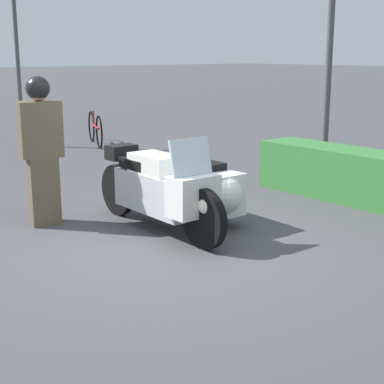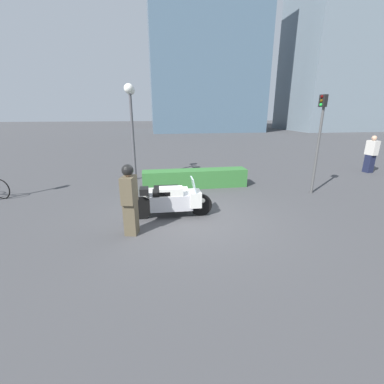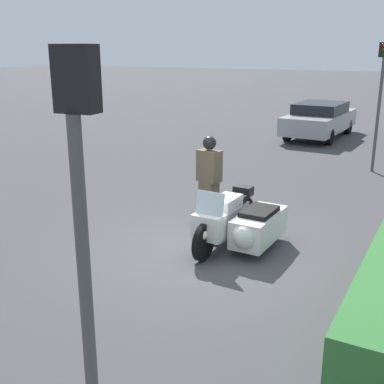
{
  "view_description": "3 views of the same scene",
  "coord_description": "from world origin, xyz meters",
  "views": [
    {
      "loc": [
        4.8,
        -3.69,
        2.03
      ],
      "look_at": [
        -0.14,
        0.37,
        0.51
      ],
      "focal_mm": 55.0,
      "sensor_mm": 36.0,
      "label": 1
    },
    {
      "loc": [
        -1.11,
        -6.73,
        2.94
      ],
      "look_at": [
        0.05,
        0.36,
        0.68
      ],
      "focal_mm": 24.0,
      "sensor_mm": 36.0,
      "label": 2
    },
    {
      "loc": [
        7.0,
        3.65,
        3.45
      ],
      "look_at": [
        -0.49,
        -0.47,
        0.92
      ],
      "focal_mm": 45.0,
      "sensor_mm": 36.0,
      "label": 3
    }
  ],
  "objects": [
    {
      "name": "ground_plane",
      "position": [
        0.0,
        0.0,
        0.0
      ],
      "size": [
        160.0,
        160.0,
        0.0
      ],
      "primitive_type": "plane",
      "color": "#424244"
    },
    {
      "name": "police_motorcycle",
      "position": [
        -0.53,
        0.52,
        0.46
      ],
      "size": [
        2.37,
        1.19,
        1.16
      ],
      "rotation": [
        0.0,
        0.0,
        -0.02
      ],
      "color": "black",
      "rests_on": "ground"
    },
    {
      "name": "officer_rider",
      "position": [
        -1.65,
        -0.7,
        0.94
      ],
      "size": [
        0.4,
        0.54,
        1.77
      ],
      "rotation": [
        0.0,
        0.0,
        2.91
      ],
      "color": "brown",
      "rests_on": "ground"
    },
    {
      "name": "hedge_bush_curbside",
      "position": [
        0.63,
        3.15,
        0.36
      ],
      "size": [
        4.17,
        0.7,
        0.72
      ],
      "primitive_type": "cube",
      "color": "#337033",
      "rests_on": "ground"
    },
    {
      "name": "twin_lamp_post",
      "position": [
        -1.81,
        4.84,
        3.2
      ],
      "size": [
        0.39,
        1.34,
        4.0
      ],
      "color": "#4C4C51",
      "rests_on": "ground"
    },
    {
      "name": "traffic_light_near",
      "position": [
        4.8,
        1.65,
        2.29
      ],
      "size": [
        0.22,
        0.28,
        3.49
      ],
      "rotation": [
        0.0,
        0.0,
        3.27
      ],
      "color": "#4C4C4C",
      "rests_on": "ground"
    },
    {
      "name": "pedestrian_bystander",
      "position": [
        9.72,
        4.36,
        0.91
      ],
      "size": [
        0.35,
        0.54,
        1.83
      ],
      "rotation": [
        0.0,
        0.0,
        0.07
      ],
      "color": "#191E38",
      "rests_on": "ground"
    },
    {
      "name": "office_building_main",
      "position": [
        7.66,
        35.28,
        12.13
      ],
      "size": [
        16.35,
        11.62,
        24.26
      ],
      "primitive_type": "cube",
      "color": "slate",
      "rests_on": "ground"
    },
    {
      "name": "office_building_side",
      "position": [
        30.3,
        33.56,
        14.65
      ],
      "size": [
        17.43,
        11.77,
        29.29
      ],
      "primitive_type": "cube",
      "color": "slate",
      "rests_on": "ground"
    }
  ]
}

